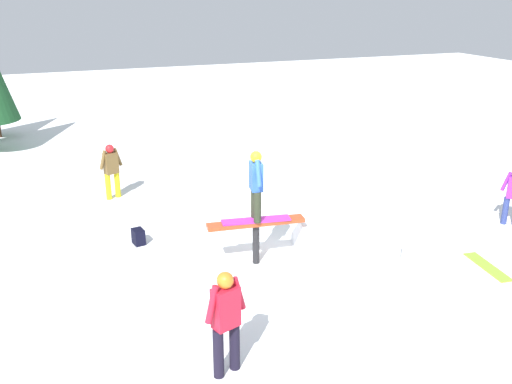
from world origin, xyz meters
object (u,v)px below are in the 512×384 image
at_px(bystander_brown, 111,168).
at_px(rail_feature, 256,229).
at_px(main_rider_on_rail, 256,187).
at_px(bystander_red, 226,318).
at_px(backpack_on_snow, 138,237).
at_px(loose_snowboard_lime, 487,267).

bearing_deg(bystander_brown, rail_feature, 92.76).
bearing_deg(bystander_brown, main_rider_on_rail, 92.76).
distance_m(bystander_red, backpack_on_snow, 4.88).
relative_size(bystander_brown, loose_snowboard_lime, 1.15).
height_order(bystander_red, loose_snowboard_lime, bystander_red).
bearing_deg(rail_feature, loose_snowboard_lime, 162.82).
bearing_deg(backpack_on_snow, bystander_red, 174.77).
relative_size(bystander_red, loose_snowboard_lime, 1.28).
distance_m(main_rider_on_rail, backpack_on_snow, 3.05).
xyz_separation_m(rail_feature, main_rider_on_rail, (0.00, 0.00, 0.87)).
xyz_separation_m(bystander_red, loose_snowboard_lime, (-5.83, -1.22, -0.89)).
bearing_deg(loose_snowboard_lime, rail_feature, -106.21).
bearing_deg(backpack_on_snow, bystander_brown, -8.17).
bearing_deg(rail_feature, backpack_on_snow, -33.93).
bearing_deg(main_rider_on_rail, backpack_on_snow, -31.28).
height_order(rail_feature, loose_snowboard_lime, rail_feature).
bearing_deg(bystander_red, main_rider_on_rail, 42.88).
xyz_separation_m(bystander_brown, loose_snowboard_lime, (-6.33, 6.68, -0.80)).
bearing_deg(bystander_red, backpack_on_snow, 75.70).
bearing_deg(loose_snowboard_lime, bystander_red, -70.61).
xyz_separation_m(rail_feature, bystander_red, (1.64, 3.07, 0.15)).
relative_size(rail_feature, main_rider_on_rail, 1.39).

